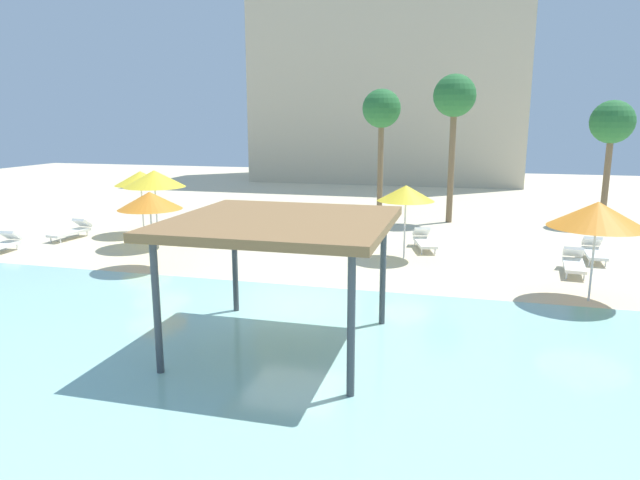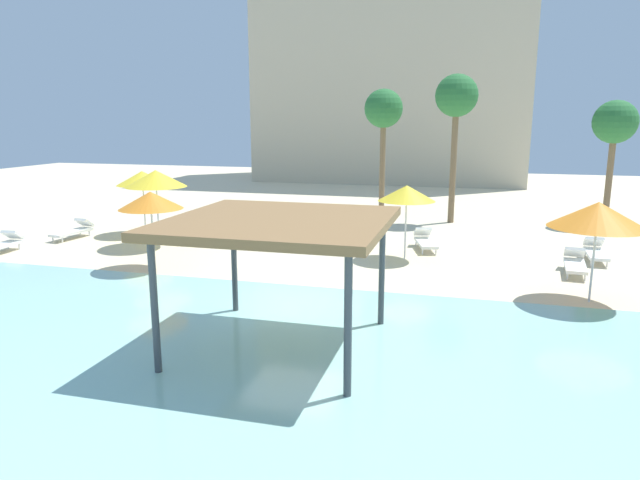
% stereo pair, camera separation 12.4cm
% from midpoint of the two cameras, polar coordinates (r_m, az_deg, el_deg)
% --- Properties ---
extents(ground_plane, '(80.00, 80.00, 0.00)m').
position_cam_midpoint_polar(ground_plane, '(14.92, -2.89, -6.41)').
color(ground_plane, beige).
extents(lagoon_water, '(44.00, 13.50, 0.04)m').
position_cam_midpoint_polar(lagoon_water, '(10.41, -11.89, -15.07)').
color(lagoon_water, '#99D1C6').
rests_on(lagoon_water, ground).
extents(shade_pavilion, '(4.36, 4.36, 2.77)m').
position_cam_midpoint_polar(shade_pavilion, '(11.48, -4.22, 1.41)').
color(shade_pavilion, '#42474C').
rests_on(shade_pavilion, ground).
extents(beach_umbrella_orange_0, '(2.44, 2.44, 2.66)m').
position_cam_midpoint_polar(beach_umbrella_orange_0, '(16.15, 25.92, 2.31)').
color(beach_umbrella_orange_0, silver).
rests_on(beach_umbrella_orange_0, ground).
extents(beach_umbrella_yellow_1, '(2.27, 2.27, 2.88)m').
position_cam_midpoint_polar(beach_umbrella_yellow_1, '(22.00, -16.48, 5.93)').
color(beach_umbrella_yellow_1, silver).
rests_on(beach_umbrella_yellow_1, ground).
extents(beach_umbrella_orange_2, '(2.01, 2.01, 2.50)m').
position_cam_midpoint_polar(beach_umbrella_orange_2, '(18.61, -16.93, 3.81)').
color(beach_umbrella_orange_2, silver).
rests_on(beach_umbrella_orange_2, ground).
extents(beach_umbrella_yellow_4, '(1.94, 1.94, 2.54)m').
position_cam_midpoint_polar(beach_umbrella_yellow_4, '(19.43, 8.45, 4.68)').
color(beach_umbrella_yellow_4, silver).
rests_on(beach_umbrella_yellow_4, ground).
extents(beach_umbrella_yellow_5, '(2.10, 2.10, 2.64)m').
position_cam_midpoint_polar(beach_umbrella_yellow_5, '(24.60, -17.74, 5.93)').
color(beach_umbrella_yellow_5, silver).
rests_on(beach_umbrella_yellow_5, ground).
extents(lounge_chair_0, '(0.79, 1.95, 0.74)m').
position_cam_midpoint_polar(lounge_chair_0, '(24.98, -23.79, 0.90)').
color(lounge_chair_0, white).
rests_on(lounge_chair_0, ground).
extents(lounge_chair_1, '(0.78, 1.94, 0.74)m').
position_cam_midpoint_polar(lounge_chair_1, '(19.45, 24.00, -2.05)').
color(lounge_chair_1, white).
rests_on(lounge_chair_1, ground).
extents(lounge_chair_2, '(0.68, 1.92, 0.74)m').
position_cam_midpoint_polar(lounge_chair_2, '(21.45, 25.69, -0.97)').
color(lounge_chair_2, white).
rests_on(lounge_chair_2, ground).
extents(lounge_chair_4, '(1.06, 1.99, 0.74)m').
position_cam_midpoint_polar(lounge_chair_4, '(21.36, 10.26, -0.00)').
color(lounge_chair_4, white).
rests_on(lounge_chair_4, ground).
extents(lounge_chair_5, '(0.71, 1.93, 0.74)m').
position_cam_midpoint_polar(lounge_chair_5, '(23.38, -29.65, -0.37)').
color(lounge_chair_5, white).
rests_on(lounge_chair_5, ground).
extents(palm_tree_0, '(1.90, 1.90, 6.19)m').
position_cam_midpoint_polar(palm_tree_0, '(28.83, 6.08, 12.73)').
color(palm_tree_0, brown).
rests_on(palm_tree_0, ground).
extents(palm_tree_1, '(1.90, 1.90, 5.56)m').
position_cam_midpoint_polar(palm_tree_1, '(28.63, 27.19, 10.29)').
color(palm_tree_1, brown).
rests_on(palm_tree_1, ground).
extents(palm_tree_2, '(1.90, 1.90, 6.71)m').
position_cam_midpoint_polar(palm_tree_2, '(26.81, 13.24, 13.59)').
color(palm_tree_2, brown).
rests_on(palm_tree_2, ground).
extents(hotel_block_0, '(20.09, 9.99, 19.54)m').
position_cam_midpoint_polar(hotel_block_0, '(46.58, 7.06, 18.19)').
color(hotel_block_0, beige).
rests_on(hotel_block_0, ground).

